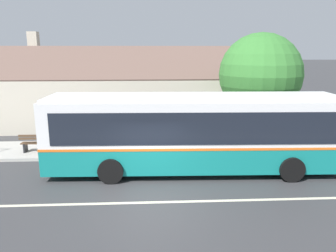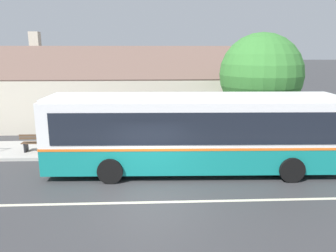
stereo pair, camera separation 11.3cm
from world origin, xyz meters
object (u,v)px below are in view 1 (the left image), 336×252
(bench_by_building, at_px, (39,144))
(bus_stop_sign, at_px, (315,121))
(transit_bus, at_px, (194,131))
(street_tree_primary, at_px, (262,77))

(bench_by_building, bearing_deg, bus_stop_sign, -2.04)
(transit_bus, xyz_separation_m, bench_by_building, (-7.30, 2.58, -1.18))
(street_tree_primary, xyz_separation_m, bus_stop_sign, (2.05, -2.09, -2.01))
(transit_bus, relative_size, bus_stop_sign, 5.12)
(bench_by_building, distance_m, street_tree_primary, 12.02)
(transit_bus, distance_m, bus_stop_sign, 6.60)
(transit_bus, distance_m, bench_by_building, 7.83)
(bench_by_building, relative_size, street_tree_primary, 0.29)
(transit_bus, bearing_deg, bench_by_building, 160.57)
(transit_bus, bearing_deg, street_tree_primary, 44.85)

